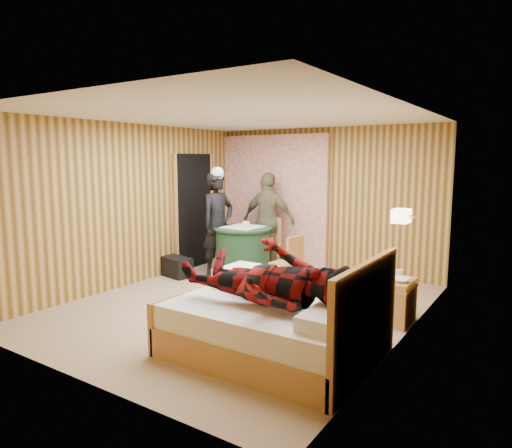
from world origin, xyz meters
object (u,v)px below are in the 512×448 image
Objects in this scene: nightstand at (395,300)px; woman_standing at (218,225)px; bed at (277,322)px; man_at_table at (268,221)px; chair_near at (290,259)px; duffel_bag at (176,267)px; round_table at (243,252)px; man_on_bed at (267,264)px; chair_far at (268,239)px; wall_lamp at (402,216)px.

woman_standing is (-3.15, 0.61, 0.60)m from nightstand.
man_at_table reaches higher than bed.
duffel_bag is at bearing -74.75° from chair_near.
round_table is 0.55× the size of woman_standing.
man_on_bed is at bearing -50.90° from round_table.
bed is 3.03m from round_table.
man_at_table reaches higher than chair_far.
duffel_bag is (-2.98, 1.69, -0.14)m from bed.
man_at_table reaches higher than wall_lamp.
woman_standing reaches higher than chair_near.
chair_near is at bearing 19.84° from duffel_bag.
bed is 3.42× the size of duffel_bag.
woman_standing is 1.04m from man_at_table.
chair_far reaches higher than nightstand.
round_table is 1.66× the size of duffel_bag.
chair_near is at bearing 163.83° from wall_lamp.
round_table is 0.91m from man_at_table.
wall_lamp is 3.29m from woman_standing.
man_on_bed is (-0.73, -1.73, 0.69)m from nightstand.
bed is at bearing -40.67° from chair_far.
duffel_bag is 3.65m from man_on_bed.
chair_far is (-2.78, 1.55, -0.76)m from wall_lamp.
chair_far is at bearing 108.83° from man_at_table.
woman_standing is (-1.45, 0.14, 0.39)m from chair_near.
bed is 1.13× the size of woman_standing.
round_table is at bearing -98.20° from chair_near.
chair_far is at bearing 150.81° from wall_lamp.
duffel_bag is 0.33× the size of man_on_bed.
man_at_table is at bearing -128.83° from chair_near.
round_table is 1.16m from duffel_bag.
duffel_bag is 0.34× the size of man_at_table.
man_at_table is (-0.02, 0.06, 0.32)m from chair_far.
nightstand is 0.95× the size of duffel_bag.
chair_near is at bearing 113.85° from man_on_bed.
duffel_bag is at bearing 136.34° from woman_standing.
bed is 3.61× the size of nightstand.
nightstand is at bearing -90.97° from woman_standing.
wall_lamp is 0.45× the size of duffel_bag.
man_at_table is at bearing -12.59° from woman_standing.
chair_near is 0.48× the size of woman_standing.
woman_standing reaches higher than wall_lamp.
wall_lamp is 3.95m from duffel_bag.
bed reaches higher than duffel_bag.
chair_far is 0.53× the size of man_on_bed.
wall_lamp reaches higher than duffel_bag.
man_on_bed is (3.00, -1.92, 0.80)m from duffel_bag.
duffel_bag is (-2.03, -0.28, -0.32)m from chair_near.
man_on_bed reaches higher than woman_standing.
bed is 1.15× the size of man_at_table.
nightstand is 2.00m from man_on_bed.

